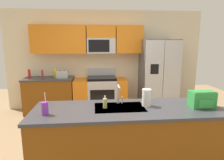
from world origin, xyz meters
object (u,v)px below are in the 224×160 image
object	(u,v)px
bottle_yellow	(55,73)
bottle_red	(29,74)
pepper_mill	(42,74)
drink_cup_purple	(45,108)
toaster	(62,74)
refrigerator	(158,76)
paper_towel_roll	(147,98)
sink_faucet	(119,93)
backpack	(202,99)
range_oven	(100,94)
soap_dispenser	(105,103)

from	to	relation	value
bottle_yellow	bottle_red	xyz separation A→B (m)	(-0.63, -0.01, -0.01)
pepper_mill	drink_cup_purple	distance (m)	2.66
toaster	bottle_yellow	bearing A→B (deg)	160.46
bottle_yellow	toaster	bearing A→B (deg)	-19.54
refrigerator	paper_towel_roll	xyz separation A→B (m)	(-0.94, -2.29, 0.09)
pepper_mill	paper_towel_roll	size ratio (longest dim) A/B	0.84
pepper_mill	drink_cup_purple	bearing A→B (deg)	-75.08
sink_faucet	paper_towel_roll	size ratio (longest dim) A/B	1.17
pepper_mill	bottle_yellow	distance (m)	0.32
pepper_mill	paper_towel_roll	world-z (taller)	paper_towel_roll
sink_faucet	backpack	world-z (taller)	sink_faucet
range_oven	paper_towel_roll	size ratio (longest dim) A/B	5.67
sink_faucet	soap_dispenser	size ratio (longest dim) A/B	1.66
paper_towel_roll	range_oven	bearing A→B (deg)	103.55
toaster	sink_faucet	distance (m)	2.47
soap_dispenser	paper_towel_roll	xyz separation A→B (m)	(0.58, 0.03, 0.05)
toaster	soap_dispenser	xyz separation A→B (m)	(0.93, -2.34, -0.02)
range_oven	toaster	bearing A→B (deg)	-176.83
range_oven	soap_dispenser	world-z (taller)	range_oven
drink_cup_purple	soap_dispenser	world-z (taller)	drink_cup_purple
sink_faucet	soap_dispenser	bearing A→B (deg)	-143.38
drink_cup_purple	soap_dispenser	size ratio (longest dim) A/B	1.66
drink_cup_purple	backpack	xyz separation A→B (m)	(2.07, 0.09, 0.03)
sink_faucet	toaster	bearing A→B (deg)	117.54
refrigerator	sink_faucet	distance (m)	2.54
toaster	backpack	xyz separation A→B (m)	(2.26, -2.43, 0.03)
range_oven	sink_faucet	size ratio (longest dim) A/B	4.82
bottle_yellow	bottle_red	bearing A→B (deg)	-179.07
refrigerator	backpack	world-z (taller)	refrigerator
pepper_mill	bottle_red	xyz separation A→B (m)	(-0.32, 0.00, 0.01)
bottle_red	sink_faucet	distance (m)	2.98
range_oven	bottle_red	size ratio (longest dim) A/B	6.36
toaster	soap_dispenser	distance (m)	2.52
refrigerator	toaster	world-z (taller)	refrigerator
soap_dispenser	paper_towel_roll	distance (m)	0.58
refrigerator	bottle_red	world-z (taller)	refrigerator
bottle_yellow	drink_cup_purple	world-z (taller)	drink_cup_purple
pepper_mill	soap_dispenser	distance (m)	2.79
bottle_yellow	bottle_red	size ratio (longest dim) A/B	1.07
toaster	bottle_yellow	size ratio (longest dim) A/B	1.22
pepper_mill	paper_towel_roll	bearing A→B (deg)	-49.51
paper_towel_roll	soap_dispenser	bearing A→B (deg)	-176.78
bottle_yellow	backpack	xyz separation A→B (m)	(2.44, -2.50, 0.00)
drink_cup_purple	backpack	bearing A→B (deg)	2.42
sink_faucet	backpack	xyz separation A→B (m)	(1.12, -0.24, -0.05)
refrigerator	pepper_mill	xyz separation A→B (m)	(-2.96, 0.07, 0.08)
drink_cup_purple	bottle_yellow	bearing A→B (deg)	98.13
backpack	paper_towel_roll	bearing A→B (deg)	170.47
pepper_mill	sink_faucet	bearing A→B (deg)	-53.80
pepper_mill	bottle_red	bearing A→B (deg)	179.23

